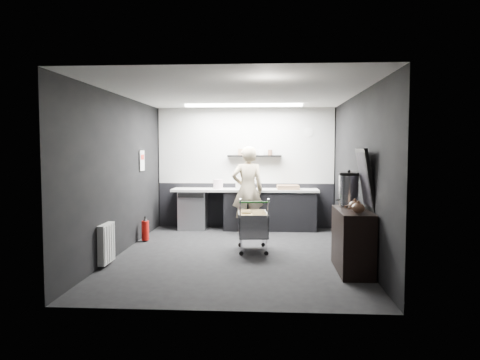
{
  "coord_description": "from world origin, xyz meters",
  "views": [
    {
      "loc": [
        0.54,
        -7.79,
        1.81
      ],
      "look_at": [
        0.02,
        0.4,
        1.24
      ],
      "focal_mm": 35.0,
      "sensor_mm": 36.0,
      "label": 1
    }
  ],
  "objects": [
    {
      "name": "cardboard_box",
      "position": [
        0.94,
        2.37,
        0.95
      ],
      "size": [
        0.49,
        0.38,
        0.09
      ],
      "primitive_type": "cube",
      "rotation": [
        0.0,
        0.0,
        0.06
      ],
      "color": "#8F6A4C",
      "rests_on": "prep_counter"
    },
    {
      "name": "wall_left",
      "position": [
        -2.0,
        0.0,
        1.35
      ],
      "size": [
        0.0,
        5.5,
        5.5
      ],
      "primitive_type": "plane",
      "rotation": [
        1.57,
        0.0,
        1.57
      ],
      "color": "black",
      "rests_on": "floor"
    },
    {
      "name": "sideboard",
      "position": [
        1.77,
        -0.93,
        0.57
      ],
      "size": [
        0.51,
        1.2,
        1.8
      ],
      "color": "black",
      "rests_on": "floor"
    },
    {
      "name": "wall_front",
      "position": [
        0.0,
        -2.75,
        1.35
      ],
      "size": [
        5.5,
        0.0,
        5.5
      ],
      "primitive_type": "plane",
      "rotation": [
        -1.57,
        0.0,
        0.0
      ],
      "color": "black",
      "rests_on": "floor"
    },
    {
      "name": "wall_right",
      "position": [
        2.0,
        0.0,
        1.35
      ],
      "size": [
        0.0,
        5.5,
        5.5
      ],
      "primitive_type": "plane",
      "rotation": [
        1.57,
        0.0,
        -1.57
      ],
      "color": "black",
      "rests_on": "floor"
    },
    {
      "name": "white_container",
      "position": [
        -0.1,
        2.37,
        0.98
      ],
      "size": [
        0.21,
        0.17,
        0.16
      ],
      "primitive_type": "cube",
      "rotation": [
        0.0,
        0.0,
        0.17
      ],
      "color": "silver",
      "rests_on": "prep_counter"
    },
    {
      "name": "ceiling",
      "position": [
        0.0,
        0.0,
        2.7
      ],
      "size": [
        5.5,
        5.5,
        0.0
      ],
      "primitive_type": "plane",
      "rotation": [
        3.14,
        0.0,
        0.0
      ],
      "color": "silver",
      "rests_on": "wall_back"
    },
    {
      "name": "person",
      "position": [
        0.08,
        1.97,
        0.92
      ],
      "size": [
        0.75,
        0.57,
        1.84
      ],
      "primitive_type": "imported",
      "rotation": [
        0.0,
        0.0,
        3.35
      ],
      "color": "beige",
      "rests_on": "floor"
    },
    {
      "name": "wall_clock",
      "position": [
        1.4,
        2.72,
        2.15
      ],
      "size": [
        0.2,
        0.03,
        0.2
      ],
      "primitive_type": "cylinder",
      "rotation": [
        1.57,
        0.0,
        0.0
      ],
      "color": "silver",
      "rests_on": "wall_back"
    },
    {
      "name": "poster",
      "position": [
        -1.98,
        1.3,
        1.55
      ],
      "size": [
        0.02,
        0.3,
        0.4
      ],
      "primitive_type": "cube",
      "color": "white",
      "rests_on": "wall_left"
    },
    {
      "name": "floating_shelf",
      "position": [
        0.2,
        2.62,
        1.62
      ],
      "size": [
        1.2,
        0.22,
        0.04
      ],
      "primitive_type": "cube",
      "color": "black",
      "rests_on": "wall_back"
    },
    {
      "name": "dado_panel",
      "position": [
        0.0,
        2.73,
        0.5
      ],
      "size": [
        3.95,
        0.02,
        1.0
      ],
      "primitive_type": "cube",
      "color": "black",
      "rests_on": "wall_back"
    },
    {
      "name": "kitchen_wall_panel",
      "position": [
        0.0,
        2.73,
        1.85
      ],
      "size": [
        3.95,
        0.02,
        1.7
      ],
      "primitive_type": "cube",
      "color": "#B5B5B0",
      "rests_on": "wall_back"
    },
    {
      "name": "wall_back",
      "position": [
        0.0,
        2.75,
        1.35
      ],
      "size": [
        5.5,
        0.0,
        5.5
      ],
      "primitive_type": "plane",
      "rotation": [
        1.57,
        0.0,
        0.0
      ],
      "color": "black",
      "rests_on": "floor"
    },
    {
      "name": "pink_tub",
      "position": [
        -0.59,
        2.42,
        1.01
      ],
      "size": [
        0.21,
        0.21,
        0.21
      ],
      "primitive_type": "cylinder",
      "color": "silver",
      "rests_on": "prep_counter"
    },
    {
      "name": "poster_red_band",
      "position": [
        -1.98,
        1.3,
        1.62
      ],
      "size": [
        0.02,
        0.22,
        0.1
      ],
      "primitive_type": "cube",
      "color": "red",
      "rests_on": "poster"
    },
    {
      "name": "shopping_cart",
      "position": [
        0.25,
        0.29,
        0.44
      ],
      "size": [
        0.57,
        0.89,
        0.93
      ],
      "color": "silver",
      "rests_on": "floor"
    },
    {
      "name": "prep_counter",
      "position": [
        0.14,
        2.42,
        0.46
      ],
      "size": [
        3.2,
        0.61,
        0.9
      ],
      "color": "black",
      "rests_on": "floor"
    },
    {
      "name": "radiator",
      "position": [
        -1.94,
        -0.9,
        0.35
      ],
      "size": [
        0.1,
        0.5,
        0.6
      ],
      "primitive_type": "cube",
      "color": "silver",
      "rests_on": "wall_left"
    },
    {
      "name": "fire_extinguisher",
      "position": [
        -1.85,
        0.99,
        0.22
      ],
      "size": [
        0.14,
        0.14,
        0.46
      ],
      "color": "red",
      "rests_on": "floor"
    },
    {
      "name": "ceiling_strip",
      "position": [
        0.0,
        1.85,
        2.67
      ],
      "size": [
        2.4,
        0.2,
        0.04
      ],
      "primitive_type": "cube",
      "color": "white",
      "rests_on": "ceiling"
    },
    {
      "name": "floor",
      "position": [
        0.0,
        0.0,
        0.0
      ],
      "size": [
        5.5,
        5.5,
        0.0
      ],
      "primitive_type": "plane",
      "color": "black",
      "rests_on": "ground"
    }
  ]
}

